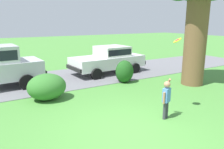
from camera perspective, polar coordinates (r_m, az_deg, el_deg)
The scene contains 7 objects.
ground_plane at distance 6.34m, azimuth 4.36°, elevation -14.53°, with size 80.00×80.00×0.00m, color #478438.
driveway_strip at distance 11.92m, azimuth -14.10°, elevation -1.30°, with size 28.00×4.40×0.02m, color slate.
shrub_near_tree at distance 8.95m, azimuth -16.36°, elevation -3.03°, with size 1.48×1.28×1.02m.
shrub_centre_left at distance 11.05m, azimuth 3.11°, elevation 0.52°, with size 0.92×0.95×1.11m.
parked_sedan at distance 12.98m, azimuth -0.79°, elevation 4.09°, with size 4.49×2.27×1.56m.
child_thrower at distance 7.06m, azimuth 13.75°, elevation -5.55°, with size 0.40×0.36×1.29m.
frisbee at distance 7.32m, azimuth 16.41°, elevation 8.40°, with size 0.30×0.28×0.22m.
Camera 1 is at (-3.28, -4.54, 2.98)m, focal length 35.68 mm.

